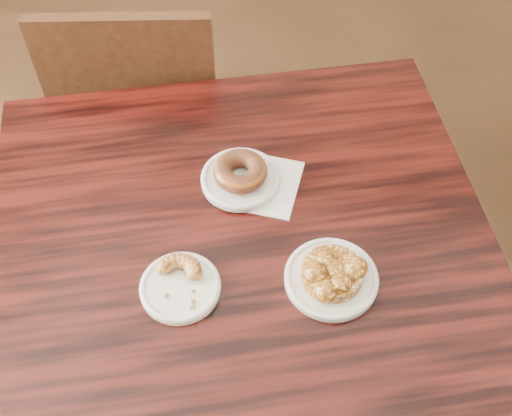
{
  "coord_description": "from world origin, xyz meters",
  "views": [
    {
      "loc": [
        -0.24,
        -0.68,
        1.74
      ],
      "look_at": [
        -0.28,
        0.02,
        0.8
      ],
      "focal_mm": 45.0,
      "sensor_mm": 36.0,
      "label": 1
    }
  ],
  "objects_px": {
    "cafe_table": "(247,339)",
    "apple_fritter": "(332,272)",
    "glazed_donut": "(240,171)",
    "cruller_fragment": "(179,282)",
    "chair_far": "(150,110)"
  },
  "relations": [
    {
      "from": "cafe_table",
      "to": "cruller_fragment",
      "type": "height_order",
      "value": "cruller_fragment"
    },
    {
      "from": "cafe_table",
      "to": "chair_far",
      "type": "distance_m",
      "value": 0.73
    },
    {
      "from": "cafe_table",
      "to": "apple_fritter",
      "type": "xyz_separation_m",
      "value": [
        0.16,
        -0.06,
        0.4
      ]
    },
    {
      "from": "glazed_donut",
      "to": "cruller_fragment",
      "type": "height_order",
      "value": "glazed_donut"
    },
    {
      "from": "glazed_donut",
      "to": "cruller_fragment",
      "type": "bearing_deg",
      "value": -109.92
    },
    {
      "from": "cafe_table",
      "to": "apple_fritter",
      "type": "bearing_deg",
      "value": -31.66
    },
    {
      "from": "chair_far",
      "to": "glazed_donut",
      "type": "relative_size",
      "value": 8.55
    },
    {
      "from": "cafe_table",
      "to": "cruller_fragment",
      "type": "xyz_separation_m",
      "value": [
        -0.11,
        -0.09,
        0.4
      ]
    },
    {
      "from": "glazed_donut",
      "to": "apple_fritter",
      "type": "xyz_separation_m",
      "value": [
        0.17,
        -0.22,
        -0.0
      ]
    },
    {
      "from": "cafe_table",
      "to": "chair_far",
      "type": "height_order",
      "value": "chair_far"
    },
    {
      "from": "cafe_table",
      "to": "glazed_donut",
      "type": "xyz_separation_m",
      "value": [
        -0.02,
        0.16,
        0.41
      ]
    },
    {
      "from": "cruller_fragment",
      "to": "chair_far",
      "type": "bearing_deg",
      "value": 105.45
    },
    {
      "from": "cafe_table",
      "to": "glazed_donut",
      "type": "relative_size",
      "value": 8.87
    },
    {
      "from": "chair_far",
      "to": "glazed_donut",
      "type": "height_order",
      "value": "chair_far"
    },
    {
      "from": "cafe_table",
      "to": "cruller_fragment",
      "type": "bearing_deg",
      "value": -151.98
    }
  ]
}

